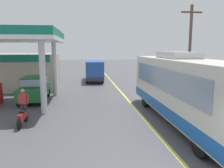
{
  "coord_description": "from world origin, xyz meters",
  "views": [
    {
      "loc": [
        -3.27,
        -4.19,
        3.82
      ],
      "look_at": [
        -1.5,
        10.0,
        1.6
      ],
      "focal_mm": 35.85,
      "sensor_mm": 36.0,
      "label": 1
    }
  ],
  "objects_px": {
    "coach_bus_main": "(184,90)",
    "pedestrian_near_pump": "(23,102)",
    "car_at_pump": "(35,87)",
    "motorcycle_parked_forecourt": "(23,117)",
    "minibus_opposing_lane": "(94,69)"
  },
  "relations": [
    {
      "from": "car_at_pump",
      "to": "pedestrian_near_pump",
      "type": "xyz_separation_m",
      "value": [
        0.31,
        -4.41,
        -0.08
      ]
    },
    {
      "from": "coach_bus_main",
      "to": "car_at_pump",
      "type": "relative_size",
      "value": 2.63
    },
    {
      "from": "minibus_opposing_lane",
      "to": "pedestrian_near_pump",
      "type": "relative_size",
      "value": 3.69
    },
    {
      "from": "car_at_pump",
      "to": "coach_bus_main",
      "type": "bearing_deg",
      "value": -34.44
    },
    {
      "from": "coach_bus_main",
      "to": "pedestrian_near_pump",
      "type": "relative_size",
      "value": 6.65
    },
    {
      "from": "motorcycle_parked_forecourt",
      "to": "pedestrian_near_pump",
      "type": "distance_m",
      "value": 1.39
    },
    {
      "from": "minibus_opposing_lane",
      "to": "motorcycle_parked_forecourt",
      "type": "height_order",
      "value": "minibus_opposing_lane"
    },
    {
      "from": "car_at_pump",
      "to": "minibus_opposing_lane",
      "type": "distance_m",
      "value": 11.29
    },
    {
      "from": "coach_bus_main",
      "to": "pedestrian_near_pump",
      "type": "height_order",
      "value": "coach_bus_main"
    },
    {
      "from": "motorcycle_parked_forecourt",
      "to": "pedestrian_near_pump",
      "type": "bearing_deg",
      "value": 101.84
    },
    {
      "from": "coach_bus_main",
      "to": "pedestrian_near_pump",
      "type": "xyz_separation_m",
      "value": [
        -8.6,
        1.7,
        -0.79
      ]
    },
    {
      "from": "car_at_pump",
      "to": "pedestrian_near_pump",
      "type": "relative_size",
      "value": 2.53
    },
    {
      "from": "coach_bus_main",
      "to": "minibus_opposing_lane",
      "type": "bearing_deg",
      "value": 103.85
    },
    {
      "from": "coach_bus_main",
      "to": "car_at_pump",
      "type": "bearing_deg",
      "value": 145.56
    },
    {
      "from": "car_at_pump",
      "to": "motorcycle_parked_forecourt",
      "type": "relative_size",
      "value": 2.33
    }
  ]
}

